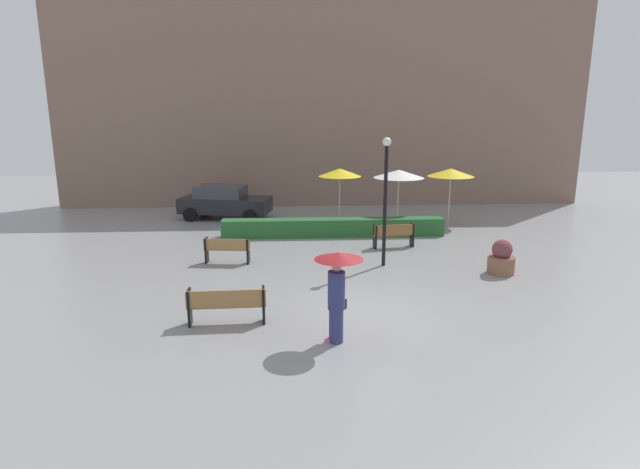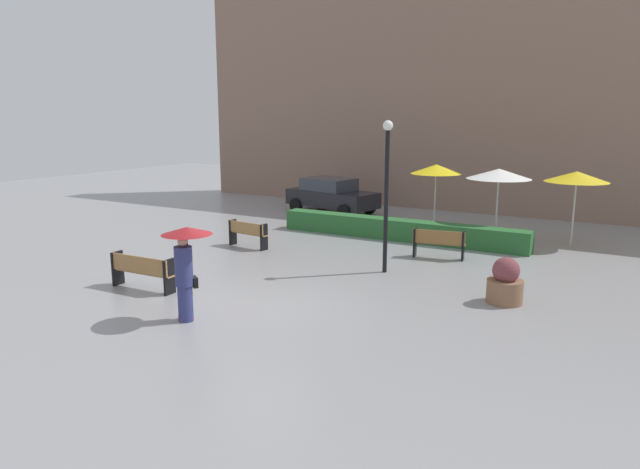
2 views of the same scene
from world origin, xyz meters
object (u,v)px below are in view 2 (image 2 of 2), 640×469
at_px(planter_pot, 505,283).
at_px(parked_car, 331,195).
at_px(pedestrian_with_umbrella, 186,258).
at_px(patio_umbrella_white, 499,174).
at_px(bench_far_left, 247,232).
at_px(patio_umbrella_yellow_far, 577,177).
at_px(bench_back_row, 439,242).
at_px(patio_umbrella_yellow, 436,169).
at_px(lamp_post, 387,182).
at_px(bench_near_left, 141,270).

bearing_deg(planter_pot, parked_car, 136.72).
bearing_deg(pedestrian_with_umbrella, planter_pot, 39.51).
bearing_deg(patio_umbrella_white, bench_far_left, -142.21).
bearing_deg(patio_umbrella_yellow_far, bench_back_row, -129.15).
xyz_separation_m(bench_back_row, patio_umbrella_yellow_far, (3.31, 4.07, 1.80)).
bearing_deg(bench_back_row, patio_umbrella_yellow, 110.72).
relative_size(bench_far_left, patio_umbrella_white, 0.62).
xyz_separation_m(patio_umbrella_white, parked_car, (-7.87, 2.21, -1.53)).
height_order(pedestrian_with_umbrella, patio_umbrella_white, patio_umbrella_white).
height_order(bench_back_row, lamp_post, lamp_post).
bearing_deg(patio_umbrella_yellow, patio_umbrella_yellow_far, -3.22).
xyz_separation_m(bench_near_left, patio_umbrella_yellow_far, (8.75, 10.97, 1.81)).
bearing_deg(pedestrian_with_umbrella, lamp_post, 70.13).
xyz_separation_m(patio_umbrella_yellow, patio_umbrella_yellow_far, (4.95, -0.28, -0.00)).
xyz_separation_m(bench_near_left, parked_car, (-1.56, 12.73, 0.29)).
bearing_deg(bench_back_row, patio_umbrella_yellow_far, 50.85).
bearing_deg(patio_umbrella_white, patio_umbrella_yellow, 163.72).
relative_size(bench_back_row, planter_pot, 1.46).
bearing_deg(pedestrian_with_umbrella, bench_far_left, 116.65).
distance_m(bench_back_row, parked_car, 9.11).
distance_m(pedestrian_with_umbrella, planter_pot, 7.35).
xyz_separation_m(bench_near_left, patio_umbrella_yellow, (3.80, 11.25, 1.81)).
height_order(bench_near_left, lamp_post, lamp_post).
relative_size(planter_pot, lamp_post, 0.26).
bearing_deg(patio_umbrella_white, bench_near_left, -120.95).
bearing_deg(patio_umbrella_yellow_far, bench_far_left, -148.15).
xyz_separation_m(planter_pot, parked_car, (-9.76, 9.19, 0.34)).
bearing_deg(patio_umbrella_yellow, patio_umbrella_white, -16.28).
distance_m(bench_back_row, bench_far_left, 6.27).
relative_size(patio_umbrella_white, patio_umbrella_yellow_far, 1.01).
bearing_deg(patio_umbrella_white, pedestrian_with_umbrella, -107.84).
height_order(lamp_post, patio_umbrella_white, lamp_post).
bearing_deg(planter_pot, bench_far_left, 169.44).
bearing_deg(patio_umbrella_white, bench_back_row, -103.51).
distance_m(bench_far_left, pedestrian_with_umbrella, 7.08).
relative_size(bench_far_left, planter_pot, 1.41).
relative_size(lamp_post, parked_car, 0.94).
relative_size(bench_back_row, patio_umbrella_yellow, 0.64).
bearing_deg(patio_umbrella_yellow_far, parked_car, 170.33).
relative_size(bench_near_left, patio_umbrella_yellow, 0.75).
bearing_deg(lamp_post, patio_umbrella_yellow_far, 57.04).
distance_m(patio_umbrella_white, patio_umbrella_yellow_far, 2.48).
relative_size(bench_far_left, patio_umbrella_yellow, 0.62).
bearing_deg(bench_back_row, patio_umbrella_white, 76.49).
xyz_separation_m(bench_far_left, patio_umbrella_yellow_far, (9.33, 5.80, 1.81)).
distance_m(bench_far_left, patio_umbrella_yellow, 7.71).
bearing_deg(patio_umbrella_yellow_far, planter_pot, -94.26).
relative_size(bench_near_left, bench_back_row, 1.17).
distance_m(bench_back_row, planter_pot, 4.35).
bearing_deg(bench_far_left, bench_near_left, -83.58).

